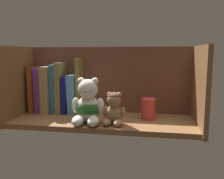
% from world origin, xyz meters
% --- Properties ---
extents(shelf_board, '(0.72, 0.25, 0.02)m').
position_xyz_m(shelf_board, '(0.00, 0.00, 0.01)').
color(shelf_board, brown).
rests_on(shelf_board, ground).
extents(shelf_back_panel, '(0.74, 0.01, 0.31)m').
position_xyz_m(shelf_back_panel, '(0.00, 0.13, 0.16)').
color(shelf_back_panel, brown).
rests_on(shelf_back_panel, ground).
extents(shelf_side_panel_left, '(0.02, 0.28, 0.31)m').
position_xyz_m(shelf_side_panel_left, '(-0.37, 0.00, 0.16)').
color(shelf_side_panel_left, brown).
rests_on(shelf_side_panel_left, ground).
extents(shelf_side_panel_right, '(0.02, 0.28, 0.31)m').
position_xyz_m(shelf_side_panel_right, '(0.37, 0.00, 0.16)').
color(shelf_side_panel_right, brown).
rests_on(shelf_side_panel_right, ground).
extents(book_0, '(0.02, 0.13, 0.20)m').
position_xyz_m(book_0, '(-0.33, 0.10, 0.12)').
color(book_0, brown).
rests_on(book_0, shelf_board).
extents(book_1, '(0.03, 0.11, 0.20)m').
position_xyz_m(book_1, '(-0.30, 0.10, 0.12)').
color(book_1, purple).
rests_on(book_1, shelf_board).
extents(book_2, '(0.03, 0.14, 0.21)m').
position_xyz_m(book_2, '(-0.27, 0.10, 0.12)').
color(book_2, '#A78756').
rests_on(book_2, shelf_board).
extents(book_3, '(0.02, 0.10, 0.21)m').
position_xyz_m(book_3, '(-0.24, 0.10, 0.13)').
color(book_3, teal).
rests_on(book_3, shelf_board).
extents(book_4, '(0.02, 0.12, 0.22)m').
position_xyz_m(book_4, '(-0.21, 0.10, 0.13)').
color(book_4, olive).
rests_on(book_4, shelf_board).
extents(book_5, '(0.02, 0.12, 0.16)m').
position_xyz_m(book_5, '(-0.18, 0.10, 0.10)').
color(book_5, navy).
rests_on(book_5, shelf_board).
extents(book_6, '(0.04, 0.11, 0.17)m').
position_xyz_m(book_6, '(-0.15, 0.10, 0.10)').
color(book_6, '#5392CD').
rests_on(book_6, shelf_board).
extents(book_7, '(0.02, 0.09, 0.24)m').
position_xyz_m(book_7, '(-0.12, 0.10, 0.14)').
color(book_7, olive).
rests_on(book_7, shelf_board).
extents(teddy_bear_larger, '(0.13, 0.13, 0.17)m').
position_xyz_m(teddy_bear_larger, '(-0.05, -0.06, 0.09)').
color(teddy_bear_larger, white).
rests_on(teddy_bear_larger, shelf_board).
extents(teddy_bear_smaller, '(0.09, 0.09, 0.12)m').
position_xyz_m(teddy_bear_smaller, '(0.05, -0.06, 0.08)').
color(teddy_bear_smaller, '#93704C').
rests_on(teddy_bear_smaller, shelf_board).
extents(pillar_candle, '(0.06, 0.06, 0.08)m').
position_xyz_m(pillar_candle, '(0.18, 0.03, 0.06)').
color(pillar_candle, '#C63833').
rests_on(pillar_candle, shelf_board).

